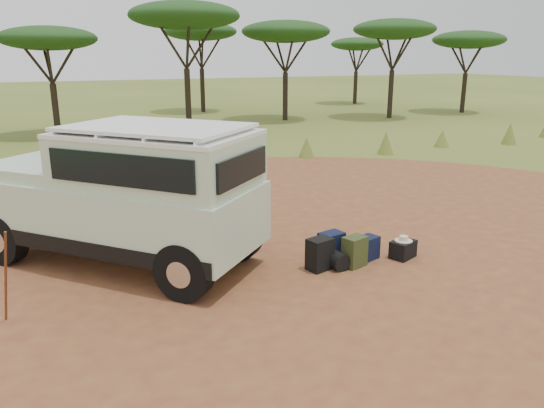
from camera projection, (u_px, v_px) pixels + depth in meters
name	position (u px, v px, depth m)	size (l,w,h in m)	color
ground	(237.00, 280.00, 8.86)	(140.00, 140.00, 0.00)	#566724
dirt_clearing	(237.00, 280.00, 8.86)	(23.00, 23.00, 0.01)	brown
grass_fringe	(144.00, 162.00, 16.43)	(36.60, 1.60, 0.90)	#566724
acacia_treeline	(108.00, 26.00, 25.25)	(46.70, 13.20, 6.26)	black
safari_vehicle	(126.00, 198.00, 9.26)	(4.99, 5.12, 2.52)	beige
walking_staff	(6.00, 278.00, 7.22)	(0.04, 0.04, 1.46)	brown
backpack_black	(320.00, 254.00, 9.20)	(0.42, 0.31, 0.57)	black
backpack_navy	(331.00, 247.00, 9.54)	(0.43, 0.30, 0.56)	#101933
backpack_olive	(355.00, 252.00, 9.34)	(0.40, 0.29, 0.55)	#34411E
duffel_navy	(368.00, 248.00, 9.70)	(0.38, 0.29, 0.43)	#101933
hard_case	(403.00, 249.00, 9.77)	(0.47, 0.33, 0.33)	black
stuff_sack	(338.00, 261.00, 9.25)	(0.32, 0.32, 0.32)	black
safari_hat	(404.00, 239.00, 9.71)	(0.32, 0.32, 0.09)	beige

